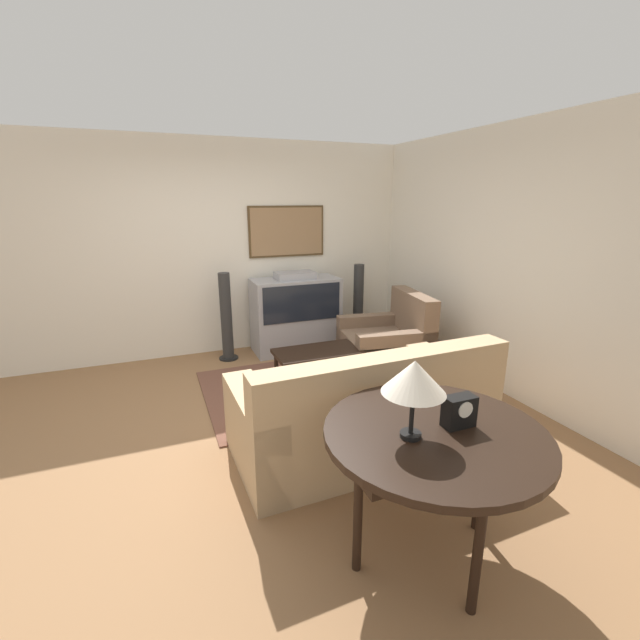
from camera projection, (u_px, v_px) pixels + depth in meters
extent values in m
plane|color=#8E6642|center=(254.00, 424.00, 3.89)|extent=(12.00, 12.00, 0.00)
cube|color=silver|center=(210.00, 250.00, 5.43)|extent=(12.00, 0.06, 2.70)
cube|color=#4C381E|center=(287.00, 231.00, 5.69)|extent=(1.04, 0.03, 0.67)
cube|color=#93704C|center=(287.00, 231.00, 5.67)|extent=(0.99, 0.01, 0.62)
cube|color=silver|center=(496.00, 261.00, 4.46)|extent=(0.06, 12.00, 2.70)
cube|color=brown|center=(305.00, 387.00, 4.63)|extent=(2.09, 1.68, 0.01)
cube|color=#9E9EA3|center=(296.00, 334.00, 5.77)|extent=(1.13, 0.54, 0.44)
cube|color=#9E9EA3|center=(295.00, 299.00, 5.64)|extent=(1.13, 0.54, 0.54)
cube|color=black|center=(302.00, 303.00, 5.39)|extent=(1.02, 0.01, 0.47)
cube|color=#9E9EA3|center=(295.00, 275.00, 5.55)|extent=(0.51, 0.30, 0.09)
cube|color=tan|center=(360.00, 421.00, 3.49)|extent=(2.03, 1.04, 0.46)
cube|color=tan|center=(387.00, 387.00, 3.02)|extent=(2.01, 0.27, 0.47)
cube|color=tan|center=(447.00, 393.00, 3.80)|extent=(0.27, 1.00, 0.62)
cube|color=tan|center=(254.00, 435.00, 3.13)|extent=(0.27, 1.00, 0.62)
cube|color=#877154|center=(428.00, 378.00, 3.33)|extent=(0.36, 0.13, 0.34)
cube|color=#877154|center=(322.00, 399.00, 2.98)|extent=(0.36, 0.13, 0.34)
cube|color=brown|center=(383.00, 352.00, 5.07)|extent=(1.02, 1.05, 0.44)
cube|color=brown|center=(413.00, 313.00, 5.02)|extent=(0.32, 0.95, 0.48)
cube|color=brown|center=(372.00, 337.00, 5.41)|extent=(0.91, 0.29, 0.58)
cube|color=brown|center=(396.00, 358.00, 4.69)|extent=(0.91, 0.29, 0.58)
cube|color=black|center=(318.00, 352.00, 4.51)|extent=(0.90, 0.48, 0.04)
cylinder|color=black|center=(287.00, 384.00, 4.25)|extent=(0.04, 0.04, 0.40)
cylinder|color=black|center=(360.00, 372.00, 4.54)|extent=(0.04, 0.04, 0.40)
cylinder|color=black|center=(276.00, 370.00, 4.59)|extent=(0.04, 0.04, 0.40)
cylinder|color=black|center=(344.00, 360.00, 4.88)|extent=(0.04, 0.04, 0.40)
cylinder|color=black|center=(435.00, 434.00, 2.26)|extent=(1.18, 1.18, 0.04)
cube|color=black|center=(434.00, 444.00, 2.27)|extent=(1.00, 0.47, 0.08)
cylinder|color=black|center=(358.00, 511.00, 2.27)|extent=(0.05, 0.05, 0.76)
cylinder|color=black|center=(481.00, 475.00, 2.57)|extent=(0.05, 0.05, 0.76)
cylinder|color=black|center=(478.00, 549.00, 2.02)|extent=(0.05, 0.05, 0.76)
cylinder|color=black|center=(410.00, 435.00, 2.18)|extent=(0.11, 0.11, 0.02)
cylinder|color=black|center=(413.00, 401.00, 2.13)|extent=(0.02, 0.02, 0.36)
cone|color=silver|center=(414.00, 377.00, 2.09)|extent=(0.32, 0.32, 0.17)
cube|color=black|center=(459.00, 411.00, 2.27)|extent=(0.17, 0.09, 0.17)
cylinder|color=white|center=(466.00, 410.00, 2.22)|extent=(0.09, 0.01, 0.09)
cylinder|color=black|center=(229.00, 358.00, 5.48)|extent=(0.24, 0.24, 0.02)
cylinder|color=#2D2D2D|center=(226.00, 317.00, 5.33)|extent=(0.14, 0.14, 1.11)
cylinder|color=black|center=(357.00, 341.00, 6.14)|extent=(0.24, 0.24, 0.02)
cylinder|color=#2D2D2D|center=(358.00, 304.00, 5.99)|extent=(0.14, 0.14, 1.11)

